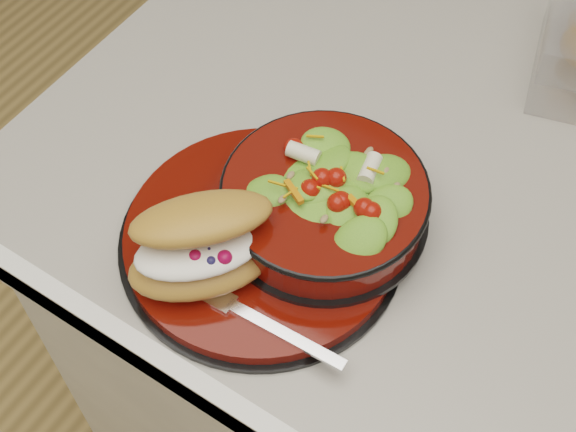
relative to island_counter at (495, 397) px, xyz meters
The scene contains 5 objects.
island_counter is the anchor object (origin of this frame).
dinner_plate 0.57m from the island_counter, 144.37° to the right, with size 0.30×0.30×0.02m.
salad_bowl 0.57m from the island_counter, 148.01° to the right, with size 0.22×0.22×0.09m.
croissant 0.65m from the island_counter, 138.32° to the right, with size 0.15×0.17×0.09m.
fork 0.59m from the island_counter, 127.33° to the right, with size 0.16×0.02×0.00m.
Camera 1 is at (-0.00, -0.57, 1.60)m, focal length 50.00 mm.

